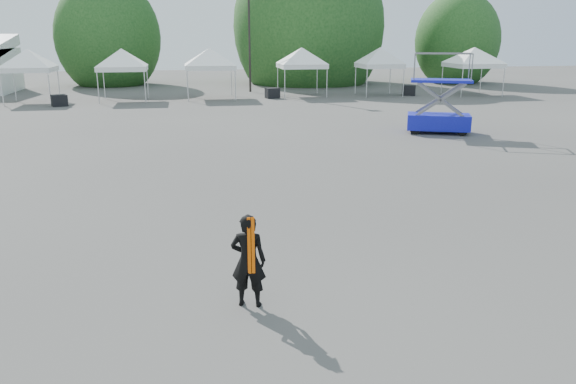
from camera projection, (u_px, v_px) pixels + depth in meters
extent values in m
plane|color=#474442|center=(285.00, 245.00, 11.66)|extent=(120.00, 120.00, 0.00)
cylinder|color=black|center=(249.00, 26.00, 41.18)|extent=(0.16, 0.16, 9.50)
cylinder|color=#382314|center=(111.00, 71.00, 47.83)|extent=(0.36, 0.36, 2.27)
ellipsoid|color=#174518|center=(108.00, 37.00, 47.07)|extent=(4.16, 4.16, 4.78)
cylinder|color=#382314|center=(308.00, 67.00, 49.75)|extent=(0.36, 0.36, 2.80)
ellipsoid|color=#174518|center=(309.00, 26.00, 48.82)|extent=(5.12, 5.12, 5.89)
cylinder|color=#382314|center=(455.00, 71.00, 50.20)|extent=(0.36, 0.36, 2.10)
ellipsoid|color=#174518|center=(457.00, 41.00, 49.50)|extent=(3.84, 3.84, 4.42)
cylinder|color=silver|center=(2.00, 89.00, 34.01)|extent=(0.06, 0.06, 2.00)
cylinder|color=silver|center=(50.00, 88.00, 34.49)|extent=(0.06, 0.06, 2.00)
cylinder|color=silver|center=(14.00, 85.00, 36.62)|extent=(0.06, 0.06, 2.00)
cylinder|color=silver|center=(59.00, 84.00, 37.09)|extent=(0.06, 0.06, 2.00)
cube|color=white|center=(29.00, 69.00, 35.26)|extent=(2.95, 2.95, 0.30)
pyramid|color=white|center=(27.00, 49.00, 34.92)|extent=(4.17, 4.17, 1.10)
cylinder|color=silver|center=(98.00, 88.00, 34.95)|extent=(0.06, 0.06, 2.00)
cylinder|color=silver|center=(145.00, 87.00, 35.44)|extent=(0.06, 0.06, 2.00)
cylinder|color=silver|center=(104.00, 84.00, 37.64)|extent=(0.06, 0.06, 2.00)
cylinder|color=silver|center=(148.00, 83.00, 38.14)|extent=(0.06, 0.06, 2.00)
cube|color=white|center=(123.00, 68.00, 36.25)|extent=(3.05, 3.05, 0.30)
pyramid|color=white|center=(121.00, 48.00, 35.91)|extent=(4.31, 4.31, 1.10)
cylinder|color=silver|center=(188.00, 86.00, 36.19)|extent=(0.06, 0.06, 2.00)
cylinder|color=silver|center=(235.00, 85.00, 36.72)|extent=(0.06, 0.06, 2.00)
cylinder|color=silver|center=(187.00, 82.00, 39.11)|extent=(0.06, 0.06, 2.00)
cylinder|color=silver|center=(231.00, 81.00, 39.64)|extent=(0.06, 0.06, 2.00)
cube|color=white|center=(210.00, 67.00, 37.62)|extent=(3.28, 3.28, 0.30)
pyramid|color=white|center=(209.00, 48.00, 37.28)|extent=(4.64, 4.64, 1.10)
cylinder|color=silver|center=(285.00, 84.00, 37.72)|extent=(0.06, 0.06, 2.00)
cylinder|color=silver|center=(327.00, 83.00, 38.22)|extent=(0.06, 0.06, 2.00)
cylinder|color=silver|center=(278.00, 80.00, 40.48)|extent=(0.06, 0.06, 2.00)
cylinder|color=silver|center=(317.00, 80.00, 40.99)|extent=(0.06, 0.06, 2.00)
cube|color=white|center=(302.00, 66.00, 39.06)|extent=(3.12, 3.12, 0.30)
pyramid|color=white|center=(302.00, 47.00, 38.72)|extent=(4.41, 4.41, 1.10)
cylinder|color=silver|center=(367.00, 83.00, 38.19)|extent=(0.06, 0.06, 2.00)
cylinder|color=silver|center=(403.00, 82.00, 38.65)|extent=(0.06, 0.06, 2.00)
cylinder|color=silver|center=(355.00, 80.00, 40.69)|extent=(0.06, 0.06, 2.00)
cylinder|color=silver|center=(390.00, 80.00, 41.14)|extent=(0.06, 0.06, 2.00)
cube|color=white|center=(379.00, 66.00, 39.37)|extent=(2.84, 2.84, 0.30)
pyramid|color=white|center=(380.00, 47.00, 39.04)|extent=(4.01, 4.01, 1.10)
cylinder|color=silver|center=(462.00, 83.00, 38.44)|extent=(0.06, 0.06, 2.00)
cylinder|color=silver|center=(504.00, 82.00, 38.98)|extent=(0.06, 0.06, 2.00)
cylinder|color=silver|center=(442.00, 79.00, 41.39)|extent=(0.06, 0.06, 2.00)
cylinder|color=silver|center=(481.00, 79.00, 41.93)|extent=(0.06, 0.06, 2.00)
cube|color=white|center=(473.00, 65.00, 39.89)|extent=(3.31, 3.31, 0.30)
pyramid|color=white|center=(475.00, 47.00, 39.55)|extent=(4.69, 4.69, 1.10)
imported|color=black|center=(248.00, 261.00, 8.87)|extent=(0.64, 0.51, 1.54)
cube|color=#FF5C05|center=(249.00, 246.00, 8.64)|extent=(0.12, 0.02, 0.92)
cube|color=#0F0CA4|center=(438.00, 122.00, 24.68)|extent=(2.97, 2.24, 0.67)
cube|color=#0F0CA4|center=(441.00, 81.00, 24.20)|extent=(2.85, 2.15, 0.11)
cylinder|color=black|center=(415.00, 130.00, 24.44)|extent=(0.43, 0.31, 0.40)
cylinder|color=black|center=(462.00, 131.00, 24.05)|extent=(0.43, 0.31, 0.40)
cylinder|color=black|center=(415.00, 126.00, 25.49)|extent=(0.43, 0.31, 0.40)
cylinder|color=black|center=(460.00, 127.00, 25.09)|extent=(0.43, 0.31, 0.40)
cube|color=black|center=(59.00, 100.00, 33.91)|extent=(1.07, 0.96, 0.69)
cube|color=black|center=(272.00, 93.00, 38.14)|extent=(1.01, 0.86, 0.69)
cube|color=black|center=(409.00, 90.00, 39.84)|extent=(1.13, 1.03, 0.71)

